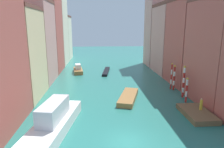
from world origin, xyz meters
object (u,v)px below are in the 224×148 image
Objects in this scene: waterfront_dock at (197,113)px; mooring_pole_3 at (171,76)px; gondola_black at (106,71)px; mooring_pole_0 at (187,90)px; person_on_dock at (201,104)px; mooring_pole_2 at (174,77)px; mooring_pole_1 at (184,81)px; vaporetto_white at (54,121)px; motorboat_0 at (78,70)px; motorboat_1 at (128,97)px.

waterfront_dock is 12.03m from mooring_pole_3.
gondola_black is (-11.21, 14.93, -2.19)m from mooring_pole_3.
person_on_dock is at bearing -89.41° from mooring_pole_0.
mooring_pole_1 is at bearing -89.93° from mooring_pole_2.
mooring_pole_1 reaches higher than person_on_dock.
mooring_pole_2 is (-0.01, 4.08, -0.33)m from mooring_pole_1.
person_on_dock is 0.30× the size of mooring_pole_1.
gondola_black is (7.14, 29.30, -0.90)m from vaporetto_white.
motorboat_0 is at bearing 132.96° from mooring_pole_1.
waterfront_dock is 17.74m from vaporetto_white.
motorboat_0 reaches higher than motorboat_1.
mooring_pole_1 is 22.82m from gondola_black.
waterfront_dock reaches higher than gondola_black.
motorboat_0 is at bearing 139.91° from mooring_pole_3.
mooring_pole_1 is at bearing -47.04° from motorboat_0.
mooring_pole_2 is 0.64m from mooring_pole_3.
vaporetto_white is 29.72m from motorboat_0.
vaporetto_white is at bearing -157.69° from mooring_pole_0.
motorboat_0 is at bearing 129.15° from mooring_pole_0.
person_on_dock is 0.41× the size of mooring_pole_0.
motorboat_0 is at bearing 122.68° from waterfront_dock.
motorboat_0 is at bearing 89.78° from vaporetto_white.
mooring_pole_3 reaches higher than gondola_black.
mooring_pole_0 is at bearing -101.66° from mooring_pole_1.
mooring_pole_1 is 1.08× the size of mooring_pole_3.
mooring_pole_0 is at bearing -12.71° from motorboat_1.
motorboat_1 is at bearing 167.29° from mooring_pole_0.
gondola_black is (-11.13, 26.27, -1.11)m from person_on_dock.
gondola_black is (-11.09, 21.82, -1.70)m from mooring_pole_0.
waterfront_dock is 0.72× the size of motorboat_1.
mooring_pole_1 reaches higher than mooring_pole_2.
mooring_pole_3 is at bearing 89.61° from person_on_dock.
waterfront_dock is at bearing -99.12° from mooring_pole_1.
vaporetto_white is 30.17m from gondola_black.
mooring_pole_2 is 0.94× the size of mooring_pole_3.
vaporetto_white reaches higher than gondola_black.
mooring_pole_2 reaches higher than gondola_black.
mooring_pole_2 is 19.41m from gondola_black.
motorboat_1 is at bearing -64.75° from motorboat_0.
mooring_pole_1 is 21.14m from vaporetto_white.
waterfront_dock is 3.72× the size of person_on_dock.
motorboat_0 reaches higher than waterfront_dock.
motorboat_0 is at bearing 115.25° from motorboat_1.
person_on_dock is at bearing 9.39° from vaporetto_white.
mooring_pole_2 is at bearing -40.52° from motorboat_0.
waterfront_dock is 10.41m from motorboat_1.
mooring_pole_3 reaches higher than motorboat_1.
motorboat_1 is at bearing -82.66° from gondola_black.
motorboat_1 is (-8.65, -4.97, -2.09)m from mooring_pole_3.
gondola_black is at bearing 111.26° from waterfront_dock.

